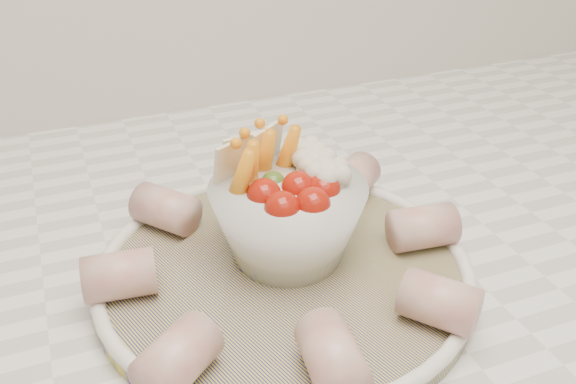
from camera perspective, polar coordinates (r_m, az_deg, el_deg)
name	(u,v)px	position (r m, az deg, el deg)	size (l,w,h in m)	color
serving_platter	(284,271)	(0.54, -0.34, -7.07)	(0.39, 0.39, 0.02)	navy
veggie_bowl	(288,212)	(0.53, 0.01, -1.83)	(0.13, 0.13, 0.11)	silver
cured_meat_rolls	(283,249)	(0.52, -0.47, -5.09)	(0.31, 0.32, 0.04)	#B15651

